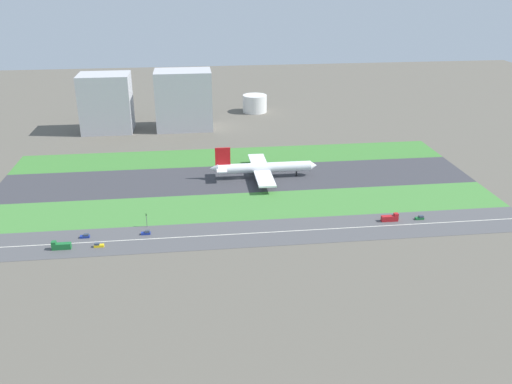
{
  "coord_description": "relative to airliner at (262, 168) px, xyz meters",
  "views": [
    {
      "loc": [
        -26.2,
        -302.41,
        118.07
      ],
      "look_at": [
        6.44,
        -36.5,
        6.0
      ],
      "focal_mm": 37.95,
      "sensor_mm": 36.0,
      "label": 1
    }
  ],
  "objects": [
    {
      "name": "ground_plane",
      "position": [
        -14.43,
        -0.0,
        -6.23
      ],
      "size": [
        800.0,
        800.0,
        0.0
      ],
      "primitive_type": "plane",
      "color": "#5B564C"
    },
    {
      "name": "runway",
      "position": [
        -14.43,
        -0.0,
        -6.18
      ],
      "size": [
        280.0,
        46.0,
        0.1
      ],
      "primitive_type": "cube",
      "color": "#38383D",
      "rests_on": "ground_plane"
    },
    {
      "name": "grass_median_north",
      "position": [
        -14.43,
        41.0,
        -6.18
      ],
      "size": [
        280.0,
        36.0,
        0.1
      ],
      "primitive_type": "cube",
      "color": "#3D7A33",
      "rests_on": "ground_plane"
    },
    {
      "name": "grass_median_south",
      "position": [
        -14.43,
        -41.0,
        -6.18
      ],
      "size": [
        280.0,
        36.0,
        0.1
      ],
      "primitive_type": "cube",
      "color": "#427F38",
      "rests_on": "ground_plane"
    },
    {
      "name": "highway",
      "position": [
        -14.43,
        -73.0,
        -6.18
      ],
      "size": [
        280.0,
        28.0,
        0.1
      ],
      "primitive_type": "cube",
      "color": "#4C4C4F",
      "rests_on": "ground_plane"
    },
    {
      "name": "highway_centerline",
      "position": [
        -14.43,
        -73.0,
        -6.13
      ],
      "size": [
        266.0,
        0.5,
        0.01
      ],
      "primitive_type": "cube",
      "color": "silver",
      "rests_on": "highway"
    },
    {
      "name": "airliner",
      "position": [
        0.0,
        0.0,
        0.0
      ],
      "size": [
        65.0,
        56.0,
        19.7
      ],
      "color": "white",
      "rests_on": "runway"
    },
    {
      "name": "truck_1",
      "position": [
        -101.77,
        -78.0,
        -4.56
      ],
      "size": [
        8.4,
        2.5,
        4.0
      ],
      "rotation": [
        0.0,
        0.0,
        3.14
      ],
      "color": "#19662D",
      "rests_on": "highway"
    },
    {
      "name": "car_1",
      "position": [
        -64.58,
        -68.0,
        -5.31
      ],
      "size": [
        4.4,
        1.8,
        2.0
      ],
      "color": "navy",
      "rests_on": "highway"
    },
    {
      "name": "truck_0",
      "position": [
        55.85,
        -68.0,
        -4.56
      ],
      "size": [
        8.4,
        2.5,
        4.0
      ],
      "color": "#B2191E",
      "rests_on": "highway"
    },
    {
      "name": "car_3",
      "position": [
        -92.81,
        -68.0,
        -5.31
      ],
      "size": [
        4.4,
        1.8,
        2.0
      ],
      "color": "navy",
      "rests_on": "highway"
    },
    {
      "name": "car_2",
      "position": [
        -85.34,
        -78.0,
        -5.31
      ],
      "size": [
        4.4,
        1.8,
        2.0
      ],
      "rotation": [
        0.0,
        0.0,
        3.14
      ],
      "color": "yellow",
      "rests_on": "highway"
    },
    {
      "name": "car_0",
      "position": [
        71.47,
        -68.0,
        -5.31
      ],
      "size": [
        4.4,
        1.8,
        2.0
      ],
      "color": "#19662D",
      "rests_on": "highway"
    },
    {
      "name": "traffic_light",
      "position": [
        -64.67,
        -60.01,
        -1.94
      ],
      "size": [
        0.36,
        0.5,
        7.2
      ],
      "color": "#4C4C51",
      "rests_on": "highway"
    },
    {
      "name": "terminal_building",
      "position": [
        -104.43,
        114.0,
        15.71
      ],
      "size": [
        37.84,
        28.5,
        43.87
      ],
      "primitive_type": "cube",
      "color": "#B2B2B7",
      "rests_on": "ground_plane"
    },
    {
      "name": "hangar_building",
      "position": [
        -45.79,
        114.0,
        16.4
      ],
      "size": [
        42.84,
        28.66,
        45.26
      ],
      "primitive_type": "cube",
      "color": "#B2B2B7",
      "rests_on": "ground_plane"
    },
    {
      "name": "fuel_tank_west",
      "position": [
        14.93,
        159.0,
        1.2
      ],
      "size": [
        20.85,
        20.85,
        14.86
      ],
      "primitive_type": "cylinder",
      "color": "silver",
      "rests_on": "ground_plane"
    }
  ]
}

